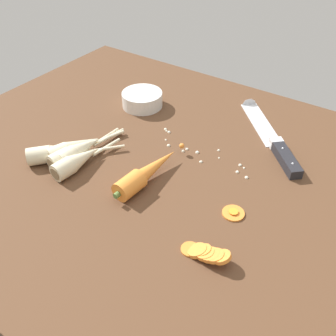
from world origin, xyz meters
TOP-DOWN VIEW (x-y plane):
  - ground_plane at (0.00, 0.00)cm, footprint 120.00×90.00cm
  - chefs_knife at (11.50, 24.59)cm, footprint 26.10×27.72cm
  - whole_carrot at (-2.45, -6.47)cm, footprint 5.49×22.05cm
  - parsnip_front at (-19.99, -9.18)cm, footprint 5.89×20.49cm
  - parsnip_mid_left at (-21.40, -8.45)cm, footprint 8.34×18.47cm
  - parsnip_mid_right at (-22.74, -11.62)cm, footprint 15.89×17.84cm
  - parsnip_back at (-19.71, -8.36)cm, footprint 4.52×17.72cm
  - parsnip_outer at (-17.32, -11.54)cm, footprint 5.22×18.56cm
  - carrot_slice_stack at (17.80, -16.73)cm, footprint 9.08×3.70cm
  - carrot_slice_stray_near at (17.13, -4.89)cm, footprint 4.32×4.32cm
  - prep_bowl at (-22.14, 17.98)cm, footprint 11.00×11.00cm
  - mince_crumbs at (1.33, 8.35)cm, footprint 25.70×7.16cm

SIDE VIEW (x-z plane):
  - ground_plane at x=0.00cm, z-range -4.00..0.00cm
  - carrot_slice_stray_near at x=17.13cm, z-range 0.01..0.71cm
  - mince_crumbs at x=1.33cm, z-range -0.06..0.82cm
  - chefs_knife at x=11.50cm, z-range -1.44..2.74cm
  - carrot_slice_stack at x=17.80cm, z-range -0.54..2.69cm
  - parsnip_mid_right at x=-22.74cm, z-range -0.02..3.98cm
  - parsnip_front at x=-19.99cm, z-range -0.02..3.98cm
  - parsnip_mid_left at x=-21.40cm, z-range -0.02..3.98cm
  - parsnip_outer at x=-17.32cm, z-range -0.02..3.98cm
  - parsnip_back at x=-19.71cm, z-range -0.02..3.98cm
  - whole_carrot at x=-2.45cm, z-range 0.00..4.20cm
  - prep_bowl at x=-22.14cm, z-range 0.15..4.15cm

